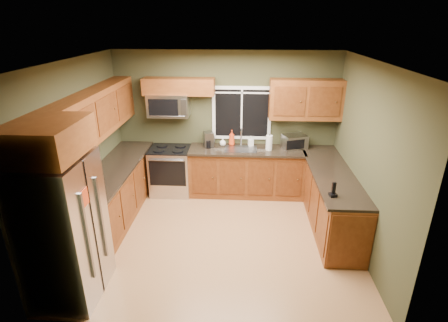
# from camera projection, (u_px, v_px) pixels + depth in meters

# --- Properties ---
(floor) EXTENTS (4.20, 4.20, 0.00)m
(floor) POSITION_uv_depth(u_px,v_px,m) (220.00, 236.00, 5.56)
(floor) COLOR #9E6E45
(floor) RESTS_ON ground
(ceiling) EXTENTS (4.20, 4.20, 0.00)m
(ceiling) POSITION_uv_depth(u_px,v_px,m) (219.00, 61.00, 4.54)
(ceiling) COLOR white
(ceiling) RESTS_ON back_wall
(back_wall) EXTENTS (4.20, 0.00, 4.20)m
(back_wall) POSITION_uv_depth(u_px,v_px,m) (226.00, 123.00, 6.72)
(back_wall) COLOR #383A23
(back_wall) RESTS_ON ground
(front_wall) EXTENTS (4.20, 0.00, 4.20)m
(front_wall) POSITION_uv_depth(u_px,v_px,m) (206.00, 225.00, 3.39)
(front_wall) COLOR #383A23
(front_wall) RESTS_ON ground
(left_wall) EXTENTS (0.00, 3.60, 3.60)m
(left_wall) POSITION_uv_depth(u_px,v_px,m) (78.00, 154.00, 5.17)
(left_wall) COLOR #383A23
(left_wall) RESTS_ON ground
(right_wall) EXTENTS (0.00, 3.60, 3.60)m
(right_wall) POSITION_uv_depth(u_px,v_px,m) (367.00, 160.00, 4.94)
(right_wall) COLOR #383A23
(right_wall) RESTS_ON ground
(window) EXTENTS (1.12, 0.03, 1.02)m
(window) POSITION_uv_depth(u_px,v_px,m) (242.00, 113.00, 6.61)
(window) COLOR white
(window) RESTS_ON back_wall
(base_cabinets_left) EXTENTS (0.60, 2.65, 0.90)m
(base_cabinets_left) POSITION_uv_depth(u_px,v_px,m) (116.00, 194.00, 5.93)
(base_cabinets_left) COLOR brown
(base_cabinets_left) RESTS_ON ground
(countertop_left) EXTENTS (0.65, 2.65, 0.04)m
(countertop_left) POSITION_uv_depth(u_px,v_px,m) (114.00, 169.00, 5.75)
(countertop_left) COLOR black
(countertop_left) RESTS_ON base_cabinets_left
(base_cabinets_back) EXTENTS (2.17, 0.60, 0.90)m
(base_cabinets_back) POSITION_uv_depth(u_px,v_px,m) (246.00, 172.00, 6.76)
(base_cabinets_back) COLOR brown
(base_cabinets_back) RESTS_ON ground
(countertop_back) EXTENTS (2.17, 0.65, 0.04)m
(countertop_back) POSITION_uv_depth(u_px,v_px,m) (247.00, 150.00, 6.56)
(countertop_back) COLOR black
(countertop_back) RESTS_ON base_cabinets_back
(base_cabinets_peninsula) EXTENTS (0.60, 2.52, 0.90)m
(base_cabinets_peninsula) POSITION_uv_depth(u_px,v_px,m) (330.00, 198.00, 5.80)
(base_cabinets_peninsula) COLOR brown
(base_cabinets_peninsula) RESTS_ON ground
(countertop_peninsula) EXTENTS (0.65, 2.50, 0.04)m
(countertop_peninsula) POSITION_uv_depth(u_px,v_px,m) (331.00, 172.00, 5.63)
(countertop_peninsula) COLOR black
(countertop_peninsula) RESTS_ON base_cabinets_peninsula
(upper_cabinets_left) EXTENTS (0.33, 2.65, 0.72)m
(upper_cabinets_left) POSITION_uv_depth(u_px,v_px,m) (97.00, 113.00, 5.41)
(upper_cabinets_left) COLOR brown
(upper_cabinets_left) RESTS_ON left_wall
(upper_cabinets_back_left) EXTENTS (1.30, 0.33, 0.30)m
(upper_cabinets_back_left) POSITION_uv_depth(u_px,v_px,m) (179.00, 86.00, 6.34)
(upper_cabinets_back_left) COLOR brown
(upper_cabinets_back_left) RESTS_ON back_wall
(upper_cabinets_back_right) EXTENTS (1.30, 0.33, 0.72)m
(upper_cabinets_back_right) POSITION_uv_depth(u_px,v_px,m) (306.00, 99.00, 6.29)
(upper_cabinets_back_right) COLOR brown
(upper_cabinets_back_right) RESTS_ON back_wall
(upper_cabinet_over_fridge) EXTENTS (0.72, 0.90, 0.38)m
(upper_cabinet_over_fridge) POSITION_uv_depth(u_px,v_px,m) (46.00, 139.00, 3.69)
(upper_cabinet_over_fridge) COLOR brown
(upper_cabinet_over_fridge) RESTS_ON left_wall
(refrigerator) EXTENTS (0.74, 0.90, 1.80)m
(refrigerator) POSITION_uv_depth(u_px,v_px,m) (65.00, 230.00, 4.12)
(refrigerator) COLOR #B7B7BC
(refrigerator) RESTS_ON ground
(range) EXTENTS (0.76, 0.69, 0.94)m
(range) POSITION_uv_depth(u_px,v_px,m) (171.00, 170.00, 6.80)
(range) COLOR #B7B7BC
(range) RESTS_ON ground
(microwave) EXTENTS (0.76, 0.41, 0.42)m
(microwave) POSITION_uv_depth(u_px,v_px,m) (169.00, 105.00, 6.45)
(microwave) COLOR #B7B7BC
(microwave) RESTS_ON back_wall
(sink) EXTENTS (0.60, 0.42, 0.36)m
(sink) POSITION_uv_depth(u_px,v_px,m) (241.00, 148.00, 6.57)
(sink) COLOR slate
(sink) RESTS_ON countertop_back
(toaster_oven) EXTENTS (0.51, 0.46, 0.26)m
(toaster_oven) POSITION_uv_depth(u_px,v_px,m) (294.00, 142.00, 6.54)
(toaster_oven) COLOR #B7B7BC
(toaster_oven) RESTS_ON countertop_back
(coffee_maker) EXTENTS (0.23, 0.27, 0.29)m
(coffee_maker) POSITION_uv_depth(u_px,v_px,m) (208.00, 140.00, 6.62)
(coffee_maker) COLOR slate
(coffee_maker) RESTS_ON countertop_back
(kettle) EXTENTS (0.18, 0.18, 0.25)m
(kettle) POSITION_uv_depth(u_px,v_px,m) (211.00, 140.00, 6.70)
(kettle) COLOR #B7B7BC
(kettle) RESTS_ON countertop_back
(paper_towel_roll) EXTENTS (0.14, 0.14, 0.31)m
(paper_towel_roll) POSITION_uv_depth(u_px,v_px,m) (269.00, 143.00, 6.46)
(paper_towel_roll) COLOR white
(paper_towel_roll) RESTS_ON countertop_back
(soap_bottle_a) EXTENTS (0.13, 0.13, 0.29)m
(soap_bottle_a) POSITION_uv_depth(u_px,v_px,m) (232.00, 138.00, 6.72)
(soap_bottle_a) COLOR red
(soap_bottle_a) RESTS_ON countertop_back
(soap_bottle_b) EXTENTS (0.11, 0.11, 0.19)m
(soap_bottle_b) POSITION_uv_depth(u_px,v_px,m) (251.00, 141.00, 6.68)
(soap_bottle_b) COLOR white
(soap_bottle_b) RESTS_ON countertop_back
(soap_bottle_c) EXTENTS (0.13, 0.13, 0.15)m
(soap_bottle_c) POSITION_uv_depth(u_px,v_px,m) (223.00, 142.00, 6.71)
(soap_bottle_c) COLOR white
(soap_bottle_c) RESTS_ON countertop_back
(cordless_phone) EXTENTS (0.11, 0.11, 0.21)m
(cordless_phone) POSITION_uv_depth(u_px,v_px,m) (333.00, 192.00, 4.79)
(cordless_phone) COLOR black
(cordless_phone) RESTS_ON countertop_peninsula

